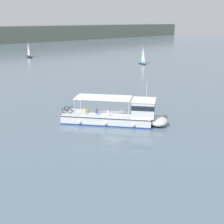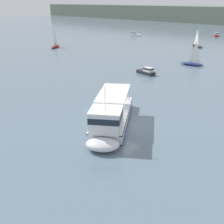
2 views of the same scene
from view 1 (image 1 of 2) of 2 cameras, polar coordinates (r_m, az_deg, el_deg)
ground_plane at (r=39.63m, az=0.35°, el=-1.36°), size 400.00×400.00×0.00m
ferry_main at (r=37.82m, az=1.51°, el=-0.63°), size 9.93×12.12×5.32m
sailboat_horizon_west at (r=91.26m, az=5.50°, el=9.06°), size 3.15×4.97×5.40m
sailboat_horizon_east at (r=110.38m, az=-14.80°, el=9.87°), size 2.25×4.98×5.40m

